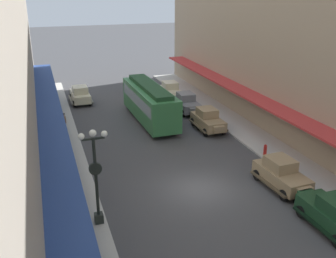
{
  "coord_description": "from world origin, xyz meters",
  "views": [
    {
      "loc": [
        -8.5,
        -19.24,
        11.86
      ],
      "look_at": [
        0.0,
        6.0,
        1.8
      ],
      "focal_mm": 41.57,
      "sensor_mm": 36.0,
      "label": 1
    }
  ],
  "objects": [
    {
      "name": "streetcar",
      "position": [
        0.59,
        12.88,
        1.9
      ],
      "size": [
        2.69,
        9.65,
        3.46
      ],
      "color": "#33723F",
      "rests_on": "ground"
    },
    {
      "name": "sidewalk_right",
      "position": [
        7.5,
        0.0,
        0.07
      ],
      "size": [
        3.0,
        60.0,
        0.15
      ],
      "primitive_type": "cube",
      "color": "#B7B5AD",
      "rests_on": "ground"
    },
    {
      "name": "pedestrian_0",
      "position": [
        -7.02,
        12.05,
        1.01
      ],
      "size": [
        0.36,
        0.28,
        1.67
      ],
      "color": "slate",
      "rests_on": "sidewalk_left"
    },
    {
      "name": "parked_car_3",
      "position": [
        4.86,
        -1.32,
        0.94
      ],
      "size": [
        2.31,
        4.32,
        1.84
      ],
      "color": "#997F5B",
      "rests_on": "ground"
    },
    {
      "name": "parked_car_1",
      "position": [
        4.83,
        -5.93,
        0.94
      ],
      "size": [
        2.18,
        4.28,
        1.84
      ],
      "color": "#193D23",
      "rests_on": "ground"
    },
    {
      "name": "pedestrian_1",
      "position": [
        -8.26,
        -1.65,
        0.99
      ],
      "size": [
        0.36,
        0.24,
        1.64
      ],
      "color": "slate",
      "rests_on": "sidewalk_left"
    },
    {
      "name": "parked_car_2",
      "position": [
        4.76,
        14.49,
        0.94
      ],
      "size": [
        2.22,
        4.29,
        1.84
      ],
      "color": "slate",
      "rests_on": "ground"
    },
    {
      "name": "parked_car_0",
      "position": [
        -4.69,
        20.81,
        0.94
      ],
      "size": [
        2.22,
        4.29,
        1.84
      ],
      "color": "beige",
      "rests_on": "ground"
    },
    {
      "name": "parked_car_4",
      "position": [
        4.72,
        9.32,
        0.94
      ],
      "size": [
        2.15,
        4.26,
        1.84
      ],
      "color": "#997F5B",
      "rests_on": "ground"
    },
    {
      "name": "fire_hydrant",
      "position": [
        6.35,
        2.86,
        0.56
      ],
      "size": [
        0.24,
        0.24,
        0.82
      ],
      "color": "#B21E19",
      "rests_on": "sidewalk_right"
    },
    {
      "name": "parked_car_5",
      "position": [
        4.77,
        19.26,
        0.94
      ],
      "size": [
        2.28,
        4.31,
        1.84
      ],
      "color": "beige",
      "rests_on": "ground"
    },
    {
      "name": "sidewalk_left",
      "position": [
        -7.5,
        0.0,
        0.07
      ],
      "size": [
        3.0,
        60.0,
        0.15
      ],
      "primitive_type": "cube",
      "color": "#B7B5AD",
      "rests_on": "ground"
    },
    {
      "name": "ground_plane",
      "position": [
        0.0,
        0.0,
        0.0
      ],
      "size": [
        200.0,
        200.0,
        0.0
      ],
      "primitive_type": "plane",
      "color": "#424244"
    },
    {
      "name": "lamp_post_with_clock",
      "position": [
        -6.4,
        -1.75,
        2.99
      ],
      "size": [
        1.42,
        0.44,
        5.16
      ],
      "color": "black",
      "rests_on": "sidewalk_left"
    }
  ]
}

